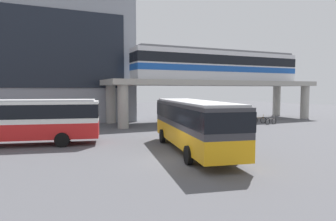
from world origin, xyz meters
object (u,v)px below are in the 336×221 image
bicycle_black (170,126)px  bicycle_green (190,123)px  bus_main (193,120)px  bicycle_silver (271,121)px  bicycle_orange (245,122)px  bicycle_brown (259,120)px  bus_secondary (18,117)px  train (220,65)px

bicycle_black → bicycle_green: same height
bus_main → bicycle_black: bus_main is taller
bus_main → bicycle_silver: size_ratio=6.35×
bicycle_orange → bicycle_black: bearing=176.0°
bus_main → bicycle_brown: bus_main is taller
bicycle_orange → bicycle_black: size_ratio=1.00×
bus_secondary → bicycle_brown: bus_secondary is taller
bus_secondary → bicycle_black: size_ratio=6.36×
train → bus_secondary: size_ratio=2.00×
bicycle_brown → bicycle_orange: bearing=-157.3°
bicycle_silver → bicycle_green: bearing=168.5°
bicycle_orange → bicycle_black: 8.72m
bus_secondary → bicycle_brown: bearing=9.0°
bicycle_brown → bicycle_silver: 1.54m
bicycle_orange → bicycle_black: same height
train → bicycle_green: 10.11m
bus_secondary → bicycle_brown: (25.02, 3.97, -1.63)m
bus_secondary → bicycle_brown: size_ratio=6.52×
bicycle_brown → bicycle_silver: same height
bus_secondary → bicycle_orange: size_ratio=6.35×
bicycle_brown → bicycle_green: 8.90m
bicycle_brown → bicycle_silver: bearing=-74.8°
bus_secondary → bicycle_brown: 25.38m
bicycle_black → bicycle_green: (2.81, 1.05, 0.00)m
train → bicycle_green: train is taller
train → bicycle_brown: train is taller
bus_main → bus_secondary: (-10.16, 6.90, 0.00)m
bicycle_orange → bicycle_green: same height
bicycle_silver → bicycle_black: same height
bicycle_silver → bicycle_orange: size_ratio=1.00×
bicycle_black → bus_secondary: bearing=-166.0°
bicycle_brown → bicycle_black: 11.72m
bicycle_silver → bicycle_brown: bearing=105.2°
bicycle_black → train: bearing=29.5°
bus_secondary → bicycle_orange: (22.01, 2.71, -1.63)m
bus_secondary → bicycle_green: 16.79m
bicycle_brown → bicycle_orange: 3.26m
bicycle_orange → bicycle_green: (-5.89, 1.67, 0.00)m
bicycle_brown → bicycle_green: size_ratio=0.97×
bus_main → bicycle_orange: (11.86, 9.61, -1.63)m
bus_secondary → bicycle_green: bearing=15.2°
bus_main → train: bearing=51.2°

